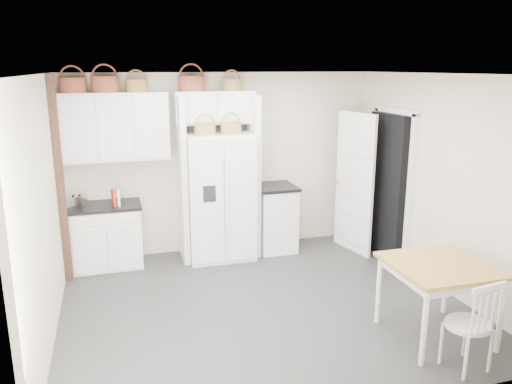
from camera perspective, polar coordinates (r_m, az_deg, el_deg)
name	(u,v)px	position (r m, az deg, el deg)	size (l,w,h in m)	color
floor	(263,304)	(5.93, 0.85, -12.68)	(4.50, 4.50, 0.00)	#313131
ceiling	(264,74)	(5.29, 0.95, 13.33)	(4.50, 4.50, 0.00)	white
wall_back	(223,163)	(7.35, -3.75, 3.33)	(4.50, 4.50, 0.00)	beige
wall_left	(43,212)	(5.28, -23.15, -2.13)	(4.00, 4.00, 0.00)	beige
wall_right	(440,183)	(6.48, 20.25, 1.01)	(4.00, 4.00, 0.00)	beige
refrigerator	(219,196)	(7.08, -4.25, -0.46)	(0.93, 0.74, 1.79)	white
base_cab_left	(107,237)	(7.12, -16.66, -4.96)	(0.90, 0.57, 0.84)	white
base_cab_right	(275,219)	(7.46, 2.14, -3.06)	(0.53, 0.64, 0.94)	white
dining_table	(437,300)	(5.43, 19.95, -11.57)	(0.95, 0.95, 0.79)	olive
windsor_chair	(468,324)	(4.99, 23.08, -13.75)	(0.42, 0.39, 0.87)	white
counter_left	(105,206)	(6.99, -16.91, -1.56)	(0.94, 0.61, 0.04)	black
counter_right	(275,187)	(7.33, 2.18, 0.62)	(0.58, 0.68, 0.04)	black
toaster	(77,201)	(6.96, -19.79, -1.02)	(0.23, 0.13, 0.16)	silver
cookbook_red	(114,198)	(6.88, -15.97, -0.62)	(0.03, 0.15, 0.22)	red
cookbook_cream	(118,197)	(6.88, -15.44, -0.58)	(0.03, 0.15, 0.22)	white
basket_upper_a	(73,85)	(6.90, -20.22, 11.39)	(0.34, 0.34, 0.19)	brown
basket_upper_b	(105,84)	(6.88, -16.87, 11.70)	(0.35, 0.35, 0.21)	brown
basket_upper_c	(136,86)	(6.90, -13.51, 11.73)	(0.28, 0.28, 0.16)	brown
basket_bridge_a	(191,84)	(6.97, -7.38, 12.20)	(0.36, 0.36, 0.20)	brown
basket_bridge_b	(232,85)	(7.09, -2.80, 12.14)	(0.28, 0.28, 0.16)	brown
basket_fridge_a	(205,129)	(6.77, -5.84, 7.20)	(0.28, 0.28, 0.15)	brown
basket_fridge_b	(231,128)	(6.84, -2.89, 7.34)	(0.28, 0.28, 0.15)	brown
upper_cabinet	(115,127)	(6.92, -15.80, 7.19)	(1.40, 0.34, 0.90)	white
bridge_cabinet	(215,107)	(7.05, -4.75, 9.62)	(1.12, 0.34, 0.45)	white
fridge_panel_left	(182,180)	(6.98, -8.47, 1.36)	(0.08, 0.60, 2.30)	white
fridge_panel_right	(253,176)	(7.19, -0.39, 1.89)	(0.08, 0.60, 2.30)	white
trim_post	(60,182)	(6.58, -21.47, 1.08)	(0.09, 0.09, 2.60)	black
doorway_void	(388,187)	(7.30, 14.88, 0.59)	(0.18, 0.85, 2.05)	black
door_slab	(354,183)	(7.41, 11.17, 1.00)	(0.80, 0.04, 2.05)	white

